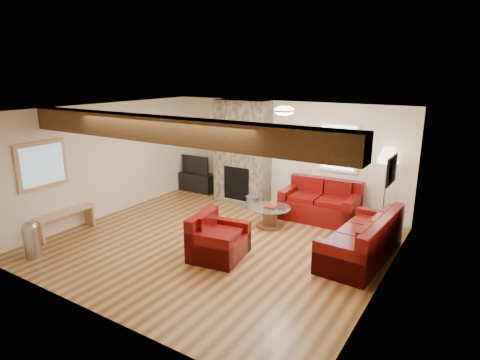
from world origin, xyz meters
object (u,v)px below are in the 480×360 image
(sofa_three, at_px, (361,236))
(tv_cabinet, at_px, (198,182))
(armchair_red, at_px, (219,236))
(television, at_px, (197,164))
(loveseat, at_px, (320,201))
(floor_lamp, at_px, (388,160))
(coffee_table, at_px, (270,217))

(sofa_three, xyz_separation_m, tv_cabinet, (-4.93, 1.71, -0.15))
(armchair_red, height_order, television, television)
(armchair_red, xyz_separation_m, tv_cabinet, (-2.82, 2.99, -0.14))
(loveseat, height_order, floor_lamp, floor_lamp)
(television, bearing_deg, coffee_table, -23.20)
(tv_cabinet, bearing_deg, armchair_red, -46.70)
(sofa_three, xyz_separation_m, television, (-4.93, 1.71, 0.34))
(tv_cabinet, relative_size, television, 1.15)
(coffee_table, relative_size, tv_cabinet, 0.86)
(sofa_three, height_order, armchair_red, sofa_three)
(television, xyz_separation_m, floor_lamp, (4.89, 0.02, 0.69))
(sofa_three, distance_m, loveseat, 1.92)
(armchair_red, xyz_separation_m, floor_lamp, (2.07, 3.01, 1.05))
(loveseat, height_order, television, television)
(tv_cabinet, bearing_deg, sofa_three, -19.15)
(loveseat, xyz_separation_m, armchair_red, (-0.80, -2.69, -0.05))
(armchair_red, relative_size, coffee_table, 1.11)
(armchair_red, xyz_separation_m, coffee_table, (0.07, 1.75, -0.18))
(loveseat, bearing_deg, floor_lamp, 12.41)
(television, bearing_deg, sofa_three, -19.15)
(television, bearing_deg, loveseat, -4.74)
(coffee_table, relative_size, television, 1.00)
(armchair_red, distance_m, television, 4.13)
(tv_cabinet, height_order, television, television)
(tv_cabinet, height_order, floor_lamp, floor_lamp)
(sofa_three, distance_m, tv_cabinet, 5.22)
(loveseat, distance_m, television, 3.64)
(sofa_three, bearing_deg, armchair_red, -55.30)
(coffee_table, distance_m, tv_cabinet, 3.15)
(sofa_three, xyz_separation_m, floor_lamp, (-0.04, 1.73, 1.03))
(sofa_three, distance_m, television, 5.23)
(loveseat, relative_size, floor_lamp, 0.97)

